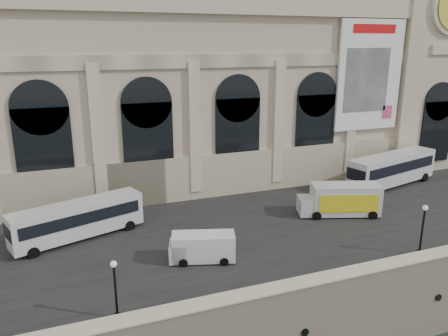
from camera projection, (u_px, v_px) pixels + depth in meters
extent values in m
cube|color=#786D5C|center=(161.00, 190.00, 60.98)|extent=(160.00, 70.00, 6.00)
cube|color=#2D2D2D|center=(210.00, 227.00, 41.28)|extent=(160.00, 24.00, 0.06)
cube|color=#786D5C|center=(276.00, 296.00, 29.10)|extent=(160.00, 1.20, 1.10)
cube|color=beige|center=(277.00, 288.00, 28.94)|extent=(160.00, 1.40, 0.12)
cube|color=beige|center=(114.00, 94.00, 51.47)|extent=(68.00, 18.00, 22.00)
cube|color=beige|center=(131.00, 185.00, 45.60)|extent=(68.60, 0.40, 5.00)
cube|color=beige|center=(124.00, 62.00, 42.15)|extent=(68.00, 0.30, 1.40)
cube|color=black|center=(45.00, 155.00, 41.73)|extent=(5.20, 0.25, 9.00)
cylinder|color=black|center=(39.00, 108.00, 40.49)|extent=(5.20, 0.25, 5.20)
cube|color=beige|center=(98.00, 136.00, 42.96)|extent=(1.20, 0.50, 14.00)
cube|color=black|center=(149.00, 146.00, 45.15)|extent=(5.20, 0.25, 9.00)
cylinder|color=black|center=(147.00, 103.00, 43.91)|extent=(5.20, 0.25, 5.20)
cube|color=beige|center=(195.00, 129.00, 46.39)|extent=(1.20, 0.50, 14.00)
cube|color=black|center=(238.00, 139.00, 48.58)|extent=(5.20, 0.25, 9.00)
cylinder|color=black|center=(238.00, 98.00, 47.34)|extent=(5.20, 0.25, 5.20)
cube|color=beige|center=(278.00, 123.00, 49.82)|extent=(1.20, 0.50, 14.00)
cube|color=black|center=(315.00, 133.00, 52.01)|extent=(5.20, 0.25, 9.00)
cylinder|color=black|center=(317.00, 95.00, 50.77)|extent=(5.20, 0.25, 5.20)
cube|color=beige|center=(351.00, 118.00, 53.25)|extent=(1.20, 0.50, 14.00)
cube|color=white|center=(370.00, 76.00, 52.37)|extent=(9.00, 0.35, 13.00)
cube|color=red|center=(375.00, 29.00, 50.71)|extent=(6.00, 0.06, 1.00)
cube|color=gray|center=(367.00, 80.00, 52.16)|extent=(6.20, 0.06, 7.50)
cube|color=#C14472|center=(387.00, 112.00, 54.46)|extent=(1.40, 0.06, 1.60)
cube|color=beige|center=(405.00, 56.00, 61.39)|extent=(12.00, 14.00, 30.00)
cube|color=black|center=(436.00, 132.00, 57.58)|extent=(5.00, 0.25, 8.00)
cube|color=silver|center=(78.00, 219.00, 38.30)|extent=(11.64, 5.91, 2.96)
cube|color=black|center=(7.00, 233.00, 34.71)|extent=(0.77, 2.11, 1.15)
cube|color=black|center=(83.00, 219.00, 37.28)|extent=(10.00, 3.41, 1.05)
cube|color=black|center=(73.00, 211.00, 39.11)|extent=(10.00, 3.41, 1.05)
cylinder|color=black|center=(34.00, 253.00, 35.18)|extent=(1.00, 0.58, 0.96)
cylinder|color=black|center=(25.00, 243.00, 36.96)|extent=(1.00, 0.58, 0.96)
cylinder|color=black|center=(130.00, 226.00, 40.43)|extent=(1.00, 0.58, 0.96)
cylinder|color=black|center=(118.00, 218.00, 42.21)|extent=(1.00, 0.58, 0.96)
cube|color=silver|center=(392.00, 168.00, 52.60)|extent=(13.65, 5.90, 3.45)
cube|color=black|center=(356.00, 175.00, 48.84)|extent=(0.69, 2.51, 1.34)
cube|color=black|center=(403.00, 168.00, 51.35)|extent=(11.92, 3.01, 1.23)
cube|color=black|center=(382.00, 162.00, 53.61)|extent=(11.92, 3.01, 1.23)
cylinder|color=black|center=(374.00, 192.00, 49.22)|extent=(1.16, 0.59, 1.11)
cylinder|color=black|center=(354.00, 186.00, 51.42)|extent=(1.16, 0.59, 1.11)
cylinder|color=black|center=(425.00, 177.00, 54.71)|extent=(1.16, 0.59, 1.11)
cylinder|color=black|center=(405.00, 172.00, 56.91)|extent=(1.16, 0.59, 1.11)
cube|color=silver|center=(203.00, 247.00, 34.58)|extent=(5.32, 3.32, 2.12)
cube|color=silver|center=(178.00, 251.00, 34.55)|extent=(1.90, 2.26, 1.47)
cube|color=black|center=(172.00, 245.00, 34.38)|extent=(0.55, 1.60, 0.74)
cylinder|color=black|center=(183.00, 263.00, 33.80)|extent=(0.74, 0.43, 0.70)
cylinder|color=black|center=(184.00, 252.00, 35.66)|extent=(0.74, 0.43, 0.70)
cylinder|color=black|center=(224.00, 262.00, 34.00)|extent=(0.74, 0.43, 0.70)
cylinder|color=black|center=(223.00, 251.00, 35.85)|extent=(0.74, 0.43, 0.70)
cube|color=silver|center=(345.00, 199.00, 43.76)|extent=(7.15, 4.61, 3.01)
cube|color=yellow|center=(349.00, 204.00, 42.50)|extent=(5.49, 1.95, 1.78)
cube|color=red|center=(349.00, 204.00, 42.50)|extent=(3.17, 1.13, 0.67)
cube|color=silver|center=(307.00, 206.00, 43.83)|extent=(2.48, 2.90, 1.67)
cylinder|color=black|center=(317.00, 216.00, 42.79)|extent=(0.94, 0.59, 0.89)
cylinder|color=black|center=(311.00, 207.00, 45.25)|extent=(0.94, 0.59, 0.89)
cylinder|color=black|center=(373.00, 215.00, 42.95)|extent=(0.94, 0.59, 0.89)
cylinder|color=black|center=(364.00, 206.00, 45.42)|extent=(0.94, 0.59, 0.89)
cylinder|color=black|center=(118.00, 317.00, 27.48)|extent=(0.41, 0.41, 0.38)
cylinder|color=black|center=(116.00, 293.00, 27.01)|extent=(0.15, 0.15, 3.77)
sphere|color=beige|center=(114.00, 264.00, 26.46)|extent=(0.41, 0.41, 0.41)
cylinder|color=black|center=(419.00, 253.00, 35.84)|extent=(0.44, 0.44, 0.40)
cylinder|color=black|center=(422.00, 232.00, 35.34)|extent=(0.16, 0.16, 4.04)
sphere|color=beige|center=(425.00, 208.00, 34.76)|extent=(0.44, 0.44, 0.44)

